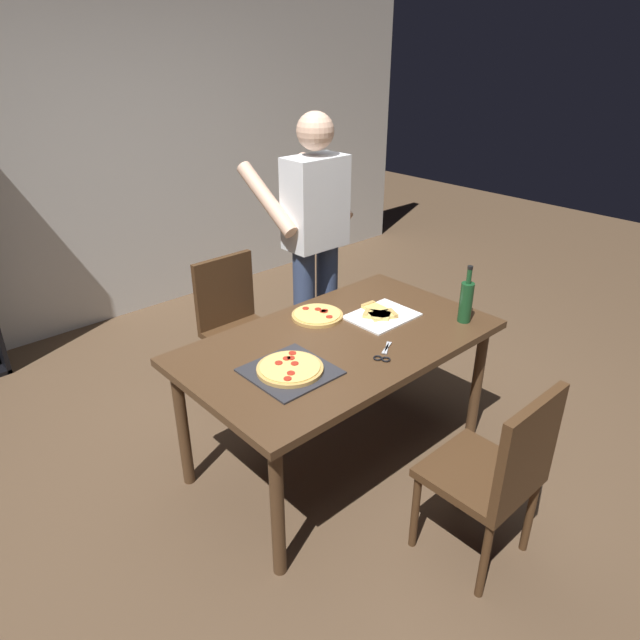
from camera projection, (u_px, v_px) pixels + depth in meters
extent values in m
plane|color=brown|center=(338.00, 455.00, 3.19)|extent=(12.00, 12.00, 0.00)
cube|color=silver|center=(103.00, 143.00, 4.29)|extent=(6.40, 0.10, 2.80)
cube|color=#4C331E|center=(340.00, 342.00, 2.87)|extent=(1.61, 0.93, 0.04)
cylinder|color=#4C331E|center=(277.00, 511.00, 2.34)|extent=(0.06, 0.06, 0.71)
cylinder|color=#4C331E|center=(477.00, 382.00, 3.22)|extent=(0.06, 0.06, 0.71)
cylinder|color=#4C331E|center=(183.00, 427.00, 2.85)|extent=(0.06, 0.06, 0.71)
cylinder|color=#4C331E|center=(377.00, 336.00, 3.73)|extent=(0.06, 0.06, 0.71)
cube|color=#472D19|center=(479.00, 474.00, 2.43)|extent=(0.42, 0.42, 0.04)
cube|color=#472D19|center=(528.00, 451.00, 2.19)|extent=(0.42, 0.04, 0.45)
cylinder|color=#472D19|center=(462.00, 474.00, 2.76)|extent=(0.04, 0.04, 0.41)
cylinder|color=#472D19|center=(415.00, 511.00, 2.54)|extent=(0.04, 0.04, 0.41)
cylinder|color=#472D19|center=(530.00, 515.00, 2.52)|extent=(0.04, 0.04, 0.41)
cylinder|color=#472D19|center=(484.00, 560.00, 2.30)|extent=(0.04, 0.04, 0.41)
cube|color=#472D19|center=(244.00, 335.00, 3.57)|extent=(0.42, 0.42, 0.04)
cube|color=#472D19|center=(224.00, 291.00, 3.59)|extent=(0.42, 0.04, 0.45)
cylinder|color=#472D19|center=(239.00, 387.00, 3.45)|extent=(0.04, 0.04, 0.41)
cylinder|color=#472D19|center=(285.00, 367.00, 3.66)|extent=(0.04, 0.04, 0.41)
cylinder|color=#472D19|center=(207.00, 365.00, 3.68)|extent=(0.04, 0.04, 0.41)
cylinder|color=#472D19|center=(252.00, 347.00, 3.90)|extent=(0.04, 0.04, 0.41)
cylinder|color=#38476B|center=(327.00, 310.00, 3.80)|extent=(0.14, 0.14, 0.95)
cylinder|color=#38476B|center=(304.00, 319.00, 3.68)|extent=(0.14, 0.14, 0.95)
cube|color=white|center=(315.00, 203.00, 3.41)|extent=(0.38, 0.22, 0.55)
sphere|color=#E0B293|center=(315.00, 131.00, 3.22)|extent=(0.22, 0.22, 0.22)
cylinder|color=#E0B293|center=(323.00, 187.00, 3.65)|extent=(0.09, 0.50, 0.39)
cylinder|color=#E0B293|center=(267.00, 199.00, 3.38)|extent=(0.09, 0.50, 0.39)
cube|color=#2D2D33|center=(290.00, 371.00, 2.57)|extent=(0.37, 0.37, 0.01)
cylinder|color=tan|center=(290.00, 369.00, 2.56)|extent=(0.31, 0.31, 0.02)
cylinder|color=#EACC6B|center=(290.00, 367.00, 2.55)|extent=(0.27, 0.27, 0.01)
cylinder|color=#B22819|center=(291.00, 358.00, 2.61)|extent=(0.04, 0.04, 0.00)
cylinder|color=#B22819|center=(293.00, 353.00, 2.65)|extent=(0.04, 0.04, 0.00)
cylinder|color=#B22819|center=(291.00, 373.00, 2.49)|extent=(0.04, 0.04, 0.00)
cylinder|color=#B22819|center=(287.00, 358.00, 2.61)|extent=(0.04, 0.04, 0.00)
cylinder|color=#B22819|center=(295.00, 363.00, 2.57)|extent=(0.04, 0.04, 0.00)
cylinder|color=#B22819|center=(279.00, 363.00, 2.57)|extent=(0.04, 0.04, 0.00)
cylinder|color=#B22819|center=(288.00, 379.00, 2.45)|extent=(0.04, 0.04, 0.00)
cube|color=white|center=(382.00, 316.00, 3.08)|extent=(0.36, 0.28, 0.01)
cube|color=#EACC6B|center=(383.00, 315.00, 3.06)|extent=(0.16, 0.14, 0.02)
cube|color=tan|center=(393.00, 313.00, 3.07)|extent=(0.06, 0.09, 0.02)
cube|color=#EACC6B|center=(376.00, 309.00, 3.13)|extent=(0.10, 0.15, 0.02)
cube|color=tan|center=(368.00, 305.00, 3.17)|extent=(0.09, 0.03, 0.02)
cube|color=#EACC6B|center=(377.00, 315.00, 3.06)|extent=(0.15, 0.17, 0.02)
cube|color=tan|center=(366.00, 313.00, 3.08)|extent=(0.09, 0.07, 0.02)
cylinder|color=#194723|center=(466.00, 302.00, 2.99)|extent=(0.07, 0.07, 0.22)
cylinder|color=#194723|center=(469.00, 276.00, 2.92)|extent=(0.03, 0.03, 0.08)
cylinder|color=black|center=(470.00, 267.00, 2.90)|extent=(0.03, 0.03, 0.02)
cube|color=silver|center=(387.00, 348.00, 2.76)|extent=(0.10, 0.08, 0.01)
cube|color=silver|center=(387.00, 348.00, 2.76)|extent=(0.12, 0.06, 0.01)
torus|color=black|center=(378.00, 358.00, 2.67)|extent=(0.06, 0.06, 0.01)
torus|color=black|center=(386.00, 359.00, 2.66)|extent=(0.06, 0.06, 0.01)
cylinder|color=tan|center=(317.00, 316.00, 3.07)|extent=(0.28, 0.28, 0.02)
cylinder|color=#EACC6B|center=(317.00, 314.00, 3.07)|extent=(0.25, 0.25, 0.01)
cylinder|color=#B22819|center=(325.00, 310.00, 3.09)|extent=(0.04, 0.04, 0.00)
cylinder|color=#B22819|center=(306.00, 308.00, 3.12)|extent=(0.04, 0.04, 0.00)
cylinder|color=#B22819|center=(324.00, 312.00, 3.08)|extent=(0.04, 0.04, 0.00)
cylinder|color=#B22819|center=(323.00, 311.00, 3.09)|extent=(0.04, 0.04, 0.00)
cylinder|color=#B22819|center=(318.00, 309.00, 3.11)|extent=(0.04, 0.04, 0.00)
cylinder|color=#B22819|center=(329.00, 317.00, 3.02)|extent=(0.04, 0.04, 0.00)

